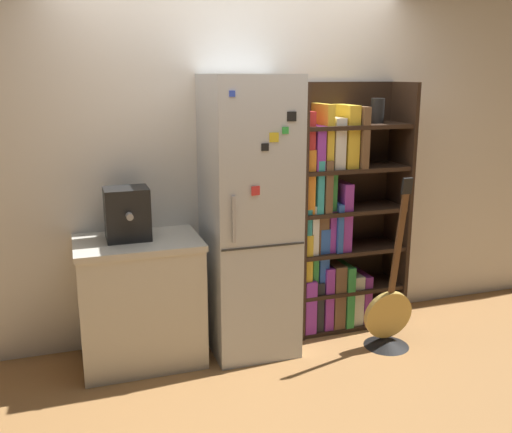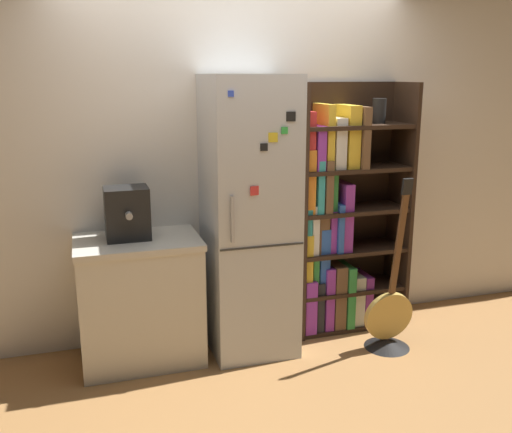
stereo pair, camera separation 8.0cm
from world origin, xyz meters
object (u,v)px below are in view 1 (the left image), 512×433
Objects in this scene: refrigerator at (249,217)px; bookshelf at (334,222)px; guitar at (388,323)px; espresso_machine at (127,214)px.

bookshelf is (0.72, 0.14, -0.13)m from refrigerator.
bookshelf is 1.48× the size of guitar.
bookshelf reaches higher than guitar.
refrigerator is at bearing -4.26° from espresso_machine.
guitar is (0.94, -0.33, -0.78)m from refrigerator.
bookshelf is 0.84m from guitar.
refrigerator is 0.74m from bookshelf.
guitar is at bearing -19.51° from refrigerator.
guitar reaches higher than espresso_machine.
refrigerator is at bearing 160.49° from guitar.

